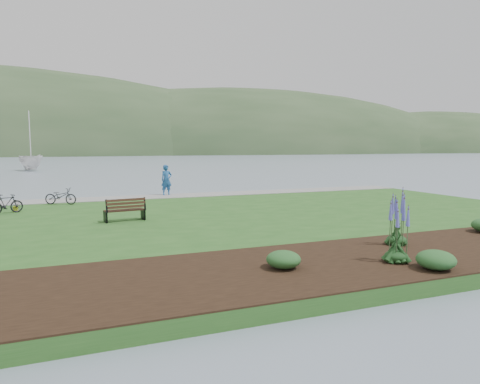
# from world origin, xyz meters

# --- Properties ---
(ground) EXTENTS (600.00, 600.00, 0.00)m
(ground) POSITION_xyz_m (0.00, 0.00, 0.00)
(ground) COLOR slate
(ground) RESTS_ON ground
(lawn) EXTENTS (34.00, 20.00, 0.40)m
(lawn) POSITION_xyz_m (0.00, -2.00, 0.20)
(lawn) COLOR #24521D
(lawn) RESTS_ON ground
(shoreline_path) EXTENTS (34.00, 2.20, 0.03)m
(shoreline_path) POSITION_xyz_m (0.00, 6.90, 0.42)
(shoreline_path) COLOR gray
(shoreline_path) RESTS_ON lawn
(garden_bed) EXTENTS (24.00, 4.40, 0.04)m
(garden_bed) POSITION_xyz_m (3.00, -9.80, 0.42)
(garden_bed) COLOR black
(garden_bed) RESTS_ON lawn
(far_hillside) EXTENTS (580.00, 80.00, 38.00)m
(far_hillside) POSITION_xyz_m (20.00, 170.00, 0.00)
(far_hillside) COLOR #304A29
(far_hillside) RESTS_ON ground
(park_bench) EXTENTS (1.69, 0.87, 1.00)m
(park_bench) POSITION_xyz_m (-3.15, -1.27, 0.90)
(park_bench) COLOR black
(park_bench) RESTS_ON lawn
(person) EXTENTS (0.92, 0.72, 2.28)m
(person) POSITION_xyz_m (0.39, 7.50, 1.54)
(person) COLOR #1F528F
(person) RESTS_ON lawn
(bicycle_a) EXTENTS (1.25, 1.80, 0.89)m
(bicycle_a) POSITION_xyz_m (-5.78, 5.29, 0.85)
(bicycle_a) COLOR black
(bicycle_a) RESTS_ON lawn
(bicycle_b) EXTENTS (1.11, 1.53, 0.91)m
(bicycle_b) POSITION_xyz_m (-8.04, 2.79, 0.85)
(bicycle_b) COLOR black
(bicycle_b) RESTS_ON lawn
(sailboat) EXTENTS (13.65, 13.75, 27.19)m
(sailboat) POSITION_xyz_m (-10.69, 48.79, 0.00)
(sailboat) COLOR silver
(sailboat) RESTS_ON ground
(pannier) EXTENTS (0.20, 0.28, 0.27)m
(pannier) POSITION_xyz_m (-7.72, 3.29, 0.54)
(pannier) COLOR yellow
(pannier) RESTS_ON lawn
(echium_0) EXTENTS (0.62, 0.62, 1.89)m
(echium_0) POSITION_xyz_m (2.84, -10.49, 1.24)
(echium_0) COLOR #133415
(echium_0) RESTS_ON garden_bed
(echium_1) EXTENTS (0.62, 0.62, 1.90)m
(echium_1) POSITION_xyz_m (4.24, -8.91, 1.20)
(echium_1) COLOR #133415
(echium_1) RESTS_ON garden_bed
(shrub_0) EXTENTS (0.88, 0.88, 0.44)m
(shrub_0) POSITION_xyz_m (-0.23, -9.92, 0.66)
(shrub_0) COLOR #1E4C21
(shrub_0) RESTS_ON garden_bed
(shrub_1) EXTENTS (0.96, 0.96, 0.48)m
(shrub_1) POSITION_xyz_m (3.27, -11.41, 0.68)
(shrub_1) COLOR #1E4C21
(shrub_1) RESTS_ON garden_bed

